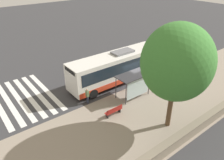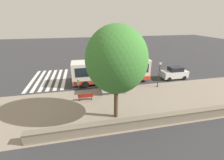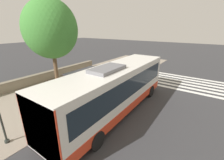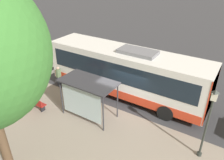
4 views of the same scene
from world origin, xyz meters
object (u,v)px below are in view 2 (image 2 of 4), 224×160
Objects in this scene: street_lamp_near at (159,72)px; shade_tree at (117,60)px; pedestrian at (78,83)px; parked_car_behind_bus at (175,73)px; bus at (112,70)px; bench at (86,97)px; bus_shelter at (113,78)px.

shade_tree is (-5.47, 7.28, 3.43)m from street_lamp_near.
pedestrian is 14.88m from parked_car_behind_bus.
bus is 6.59× the size of bench.
bus is 10.03m from parked_car_behind_bus.
bench is 14.62m from parked_car_behind_bus.
street_lamp_near is 0.95× the size of parked_car_behind_bus.
bus_shelter is 4.78m from pedestrian.
bus_shelter is 0.89× the size of street_lamp_near.
pedestrian is at bearing 27.30° from shade_tree.
shade_tree is at bearing -152.70° from pedestrian.
parked_car_behind_bus is (3.99, -14.06, 0.46)m from bench.
street_lamp_near reaches higher than bus_shelter.
bus is at bearing -9.02° from shade_tree.
bench is (-4.69, 4.09, -1.36)m from bus.
bus is 3.34× the size of bus_shelter.
shade_tree reaches higher than street_lamp_near.
bus is 1.31× the size of shade_tree.
parked_car_behind_bus is (2.79, -10.59, -1.09)m from bus_shelter.
pedestrian is (1.86, 4.26, -1.11)m from bus_shelter.
parked_car_behind_bus is (7.78, -11.31, -4.75)m from shade_tree.
bus is at bearing -10.09° from bus_shelter.
street_lamp_near is at bearing -53.09° from shade_tree.
street_lamp_near is 9.73m from shade_tree.
street_lamp_near is at bearing 119.85° from parked_car_behind_bus.
bus is at bearing 85.99° from parked_car_behind_bus.
bus is at bearing 63.08° from street_lamp_near.
street_lamp_near reaches higher than bus.
bus reaches higher than pedestrian.
bench is at bearing 105.87° from parked_car_behind_bus.
bench is at bearing 99.52° from street_lamp_near.
street_lamp_near is (0.48, -6.55, 0.23)m from bus_shelter.
bus reaches higher than bench.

